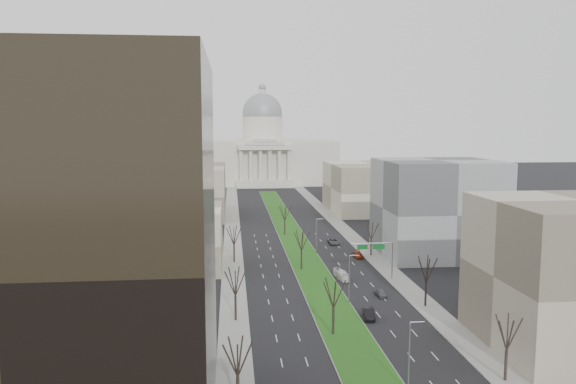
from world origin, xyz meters
TOP-DOWN VIEW (x-y plane):
  - ground at (0.00, 120.00)m, footprint 600.00×600.00m
  - median at (0.00, 118.99)m, footprint 8.00×222.03m
  - sidewalk_left at (-17.50, 95.00)m, footprint 5.00×330.00m
  - sidewalk_right at (17.50, 95.00)m, footprint 5.00×330.00m
  - capitol at (0.00, 269.59)m, footprint 80.00×46.00m
  - building_glass_tower at (-37.00, 18.00)m, footprint 34.00×30.00m
  - building_beige_left at (-33.00, 85.00)m, footprint 26.00×22.00m
  - building_grey_right at (34.00, 92.00)m, footprint 28.00×26.00m
  - building_far_left at (-35.00, 160.00)m, footprint 30.00×40.00m
  - building_far_right at (35.00, 165.00)m, footprint 30.00×40.00m
  - tree_left_near at (-17.20, 18.00)m, footprint 5.10×5.10m
  - tree_left_mid at (-17.20, 48.00)m, footprint 5.40×5.40m
  - tree_left_far at (-17.20, 88.00)m, footprint 5.28×5.28m
  - tree_right_near at (17.20, 22.00)m, footprint 5.16×5.16m
  - tree_right_mid at (17.20, 52.00)m, footprint 5.52×5.52m
  - tree_right_far at (17.20, 92.00)m, footprint 5.04×5.04m
  - tree_median_a at (-2.00, 40.00)m, footprint 5.40×5.40m
  - tree_median_b at (-2.00, 80.00)m, footprint 5.40×5.40m
  - tree_median_c at (-2.00, 120.00)m, footprint 5.40×5.40m
  - streetlamp_median_a at (3.76, 20.00)m, footprint 1.90×0.20m
  - streetlamp_median_b at (3.76, 55.00)m, footprint 1.90×0.20m
  - streetlamp_median_c at (3.76, 95.00)m, footprint 1.90×0.20m
  - mast_arm_signs at (13.49, 70.03)m, footprint 9.12×0.24m
  - car_grey_near at (10.68, 58.72)m, footprint 1.84×4.04m
  - car_black at (5.46, 46.92)m, footprint 2.43×5.22m
  - car_red at (13.50, 90.38)m, footprint 2.21×5.15m
  - car_grey_far at (10.24, 106.31)m, footprint 2.71×5.49m
  - box_van at (5.52, 71.35)m, footprint 2.39×6.93m

SIDE VIEW (x-z plane):
  - ground at x=0.00m, z-range 0.00..0.00m
  - sidewalk_left at x=-17.50m, z-range 0.00..0.15m
  - sidewalk_right at x=17.50m, z-range 0.00..0.15m
  - median at x=0.00m, z-range 0.00..0.20m
  - car_grey_near at x=10.68m, z-range 0.00..1.35m
  - car_red at x=13.50m, z-range 0.00..1.48m
  - car_grey_far at x=10.24m, z-range 0.00..1.50m
  - car_black at x=5.46m, z-range 0.00..1.66m
  - box_van at x=5.52m, z-range 0.00..1.89m
  - streetlamp_median_a at x=3.76m, z-range 0.23..9.39m
  - streetlamp_median_b at x=3.76m, z-range 0.23..9.39m
  - streetlamp_median_c at x=3.76m, z-range 0.23..9.39m
  - mast_arm_signs at x=13.49m, z-range 2.06..10.15m
  - tree_right_far at x=17.20m, z-range 1.99..11.07m
  - tree_left_near at x=-17.20m, z-range 2.02..11.20m
  - tree_right_near at x=17.20m, z-range 2.04..11.33m
  - tree_left_far at x=-17.20m, z-range 2.09..11.59m
  - tree_left_mid at x=-17.20m, z-range 2.14..11.86m
  - tree_median_a at x=-2.00m, z-range 2.14..11.86m
  - tree_median_b at x=-2.00m, z-range 2.14..11.86m
  - tree_median_c at x=-2.00m, z-range 2.14..11.86m
  - building_beige_left at x=-33.00m, z-range 0.00..14.00m
  - tree_right_mid at x=17.20m, z-range 2.19..12.12m
  - building_far_left at x=-35.00m, z-range 0.00..18.00m
  - building_far_right at x=35.00m, z-range 0.00..18.00m
  - building_grey_right at x=34.00m, z-range 0.00..24.00m
  - capitol at x=0.00m, z-range -11.19..43.81m
  - building_glass_tower at x=-37.00m, z-range 0.00..40.00m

